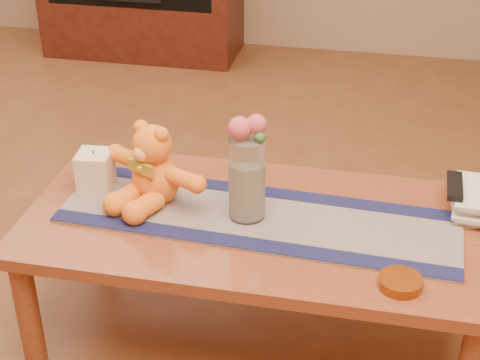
% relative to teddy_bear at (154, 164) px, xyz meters
% --- Properties ---
extents(floor, '(5.50, 5.50, 0.00)m').
position_rel_teddy_bear_xyz_m(floor, '(0.33, -0.04, -0.58)').
color(floor, brown).
rests_on(floor, ground).
extents(coffee_table_top, '(1.40, 0.70, 0.04)m').
position_rel_teddy_bear_xyz_m(coffee_table_top, '(0.33, -0.04, -0.15)').
color(coffee_table_top, maroon).
rests_on(coffee_table_top, floor).
extents(table_leg_fl, '(0.07, 0.07, 0.41)m').
position_rel_teddy_bear_xyz_m(table_leg_fl, '(-0.31, -0.33, -0.37)').
color(table_leg_fl, maroon).
rests_on(table_leg_fl, floor).
extents(table_leg_bl, '(0.07, 0.07, 0.41)m').
position_rel_teddy_bear_xyz_m(table_leg_bl, '(-0.31, 0.25, -0.37)').
color(table_leg_bl, maroon).
rests_on(table_leg_bl, floor).
extents(table_leg_br, '(0.07, 0.07, 0.41)m').
position_rel_teddy_bear_xyz_m(table_leg_br, '(0.97, 0.25, -0.37)').
color(table_leg_br, maroon).
rests_on(table_leg_br, floor).
extents(persian_runner, '(1.21, 0.40, 0.01)m').
position_rel_teddy_bear_xyz_m(persian_runner, '(0.33, -0.04, -0.13)').
color(persian_runner, '#1A2249').
rests_on(persian_runner, coffee_table_top).
extents(runner_border_near, '(1.20, 0.12, 0.00)m').
position_rel_teddy_bear_xyz_m(runner_border_near, '(0.32, -0.18, -0.12)').
color(runner_border_near, '#151741').
rests_on(runner_border_near, persian_runner).
extents(runner_border_far, '(1.20, 0.12, 0.00)m').
position_rel_teddy_bear_xyz_m(runner_border_far, '(0.34, 0.11, -0.12)').
color(runner_border_far, '#151741').
rests_on(runner_border_far, persian_runner).
extents(teddy_bear, '(0.45, 0.42, 0.24)m').
position_rel_teddy_bear_xyz_m(teddy_bear, '(0.00, 0.00, 0.00)').
color(teddy_bear, orange).
rests_on(teddy_bear, persian_runner).
extents(pillar_candle, '(0.11, 0.11, 0.12)m').
position_rel_teddy_bear_xyz_m(pillar_candle, '(-0.21, 0.02, -0.06)').
color(pillar_candle, beige).
rests_on(pillar_candle, persian_runner).
extents(candle_wick, '(0.00, 0.00, 0.01)m').
position_rel_teddy_bear_xyz_m(candle_wick, '(-0.21, 0.02, 0.01)').
color(candle_wick, black).
rests_on(candle_wick, pillar_candle).
extents(glass_vase, '(0.11, 0.11, 0.26)m').
position_rel_teddy_bear_xyz_m(glass_vase, '(0.30, -0.04, 0.01)').
color(glass_vase, silver).
rests_on(glass_vase, persian_runner).
extents(potpourri_fill, '(0.09, 0.09, 0.18)m').
position_rel_teddy_bear_xyz_m(potpourri_fill, '(0.30, -0.04, -0.03)').
color(potpourri_fill, beige).
rests_on(potpourri_fill, glass_vase).
extents(rose_left, '(0.07, 0.07, 0.07)m').
position_rel_teddy_bear_xyz_m(rose_left, '(0.28, -0.05, 0.17)').
color(rose_left, '#C54554').
rests_on(rose_left, glass_vase).
extents(rose_right, '(0.06, 0.06, 0.06)m').
position_rel_teddy_bear_xyz_m(rose_right, '(0.32, -0.04, 0.18)').
color(rose_right, '#C54554').
rests_on(rose_right, glass_vase).
extents(blue_flower_back, '(0.04, 0.04, 0.04)m').
position_rel_teddy_bear_xyz_m(blue_flower_back, '(0.31, -0.01, 0.17)').
color(blue_flower_back, '#5068AE').
rests_on(blue_flower_back, glass_vase).
extents(blue_flower_side, '(0.04, 0.04, 0.04)m').
position_rel_teddy_bear_xyz_m(blue_flower_side, '(0.27, -0.02, 0.16)').
color(blue_flower_side, '#5068AE').
rests_on(blue_flower_side, glass_vase).
extents(leaf_sprig, '(0.03, 0.03, 0.03)m').
position_rel_teddy_bear_xyz_m(leaf_sprig, '(0.34, -0.06, 0.16)').
color(leaf_sprig, '#33662D').
rests_on(leaf_sprig, glass_vase).
extents(bronze_ball, '(0.09, 0.09, 0.07)m').
position_rel_teddy_bear_xyz_m(bronze_ball, '(0.29, -0.01, -0.09)').
color(bronze_ball, '#483A18').
rests_on(bronze_ball, persian_runner).
extents(book_bottom, '(0.17, 0.23, 0.02)m').
position_rel_teddy_bear_xyz_m(book_bottom, '(0.90, 0.14, -0.12)').
color(book_bottom, beige).
rests_on(book_bottom, coffee_table_top).
extents(book_lower, '(0.19, 0.24, 0.02)m').
position_rel_teddy_bear_xyz_m(book_lower, '(0.91, 0.14, -0.10)').
color(book_lower, beige).
rests_on(book_lower, book_bottom).
extents(book_upper, '(0.18, 0.24, 0.02)m').
position_rel_teddy_bear_xyz_m(book_upper, '(0.90, 0.15, -0.08)').
color(book_upper, beige).
rests_on(book_upper, book_lower).
extents(book_top, '(0.18, 0.24, 0.02)m').
position_rel_teddy_bear_xyz_m(book_top, '(0.91, 0.14, -0.06)').
color(book_top, beige).
rests_on(book_top, book_upper).
extents(tv_remote, '(0.05, 0.16, 0.02)m').
position_rel_teddy_bear_xyz_m(tv_remote, '(0.90, 0.13, -0.04)').
color(tv_remote, black).
rests_on(tv_remote, book_top).
extents(amber_dish, '(0.12, 0.12, 0.03)m').
position_rel_teddy_bear_xyz_m(amber_dish, '(0.76, -0.28, -0.12)').
color(amber_dish, '#BF5914').
rests_on(amber_dish, coffee_table_top).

